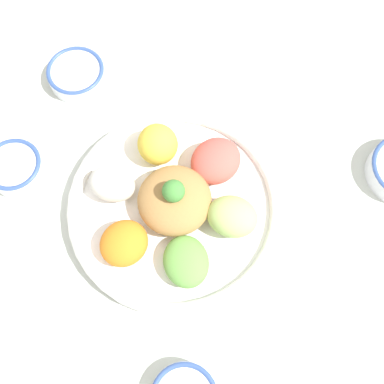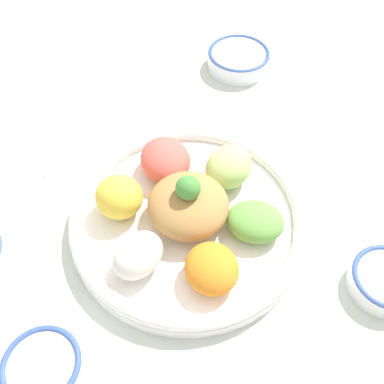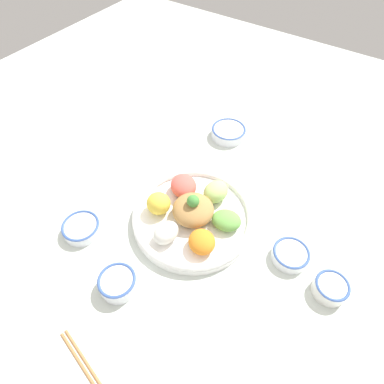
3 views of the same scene
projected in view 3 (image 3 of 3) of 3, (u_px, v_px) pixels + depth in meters
ground_plane at (191, 219)px, 0.90m from camera, size 2.40×2.40×0.00m
salad_platter at (192, 215)px, 0.87m from camera, size 0.33×0.33×0.10m
sauce_bowl_red at (331, 288)px, 0.75m from camera, size 0.08×0.08×0.04m
rice_bowl_blue at (81, 228)px, 0.86m from camera, size 0.10×0.10×0.03m
sauce_bowl_dark at (291, 255)px, 0.81m from camera, size 0.09×0.09×0.03m
rice_bowl_plain at (228, 132)px, 1.10m from camera, size 0.12×0.12×0.03m
sauce_bowl_far at (118, 283)px, 0.75m from camera, size 0.09×0.09×0.04m
chopsticks_pair_near at (90, 375)px, 0.65m from camera, size 0.07×0.22×0.01m
serving_spoon_main at (121, 189)px, 0.96m from camera, size 0.13×0.05×0.01m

